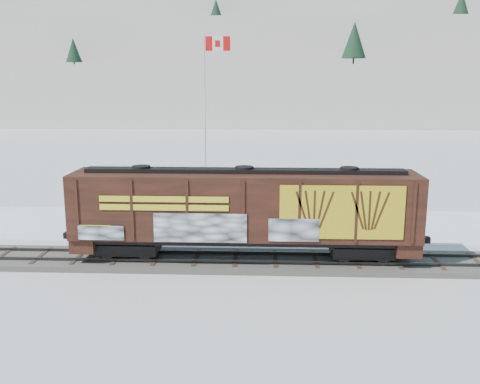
{
  "coord_description": "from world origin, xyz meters",
  "views": [
    {
      "loc": [
        3.34,
        -25.67,
        9.08
      ],
      "look_at": [
        2.09,
        3.0,
        3.08
      ],
      "focal_mm": 40.0,
      "sensor_mm": 36.0,
      "label": 1
    }
  ],
  "objects_px": {
    "car_white": "(258,217)",
    "car_dark": "(279,217)",
    "hopper_railcar": "(244,208)",
    "car_silver": "(182,210)",
    "flagpole": "(207,143)"
  },
  "relations": [
    {
      "from": "flagpole",
      "to": "car_dark",
      "type": "relative_size",
      "value": 2.83
    },
    {
      "from": "car_white",
      "to": "flagpole",
      "type": "bearing_deg",
      "value": 8.17
    },
    {
      "from": "car_white",
      "to": "car_dark",
      "type": "xyz_separation_m",
      "value": [
        1.28,
        0.61,
        -0.18
      ]
    },
    {
      "from": "hopper_railcar",
      "to": "car_white",
      "type": "height_order",
      "value": "hopper_railcar"
    },
    {
      "from": "hopper_railcar",
      "to": "car_silver",
      "type": "bearing_deg",
      "value": 118.2
    },
    {
      "from": "car_silver",
      "to": "car_white",
      "type": "height_order",
      "value": "car_white"
    },
    {
      "from": "hopper_railcar",
      "to": "car_silver",
      "type": "relative_size",
      "value": 4.16
    },
    {
      "from": "hopper_railcar",
      "to": "flagpole",
      "type": "bearing_deg",
      "value": 103.83
    },
    {
      "from": "car_white",
      "to": "car_dark",
      "type": "distance_m",
      "value": 1.43
    },
    {
      "from": "car_dark",
      "to": "hopper_railcar",
      "type": "bearing_deg",
      "value": 178.52
    },
    {
      "from": "flagpole",
      "to": "car_white",
      "type": "xyz_separation_m",
      "value": [
        3.85,
        -6.8,
        -3.77
      ]
    },
    {
      "from": "flagpole",
      "to": "car_silver",
      "type": "relative_size",
      "value": 3.03
    },
    {
      "from": "hopper_railcar",
      "to": "flagpole",
      "type": "relative_size",
      "value": 1.37
    },
    {
      "from": "hopper_railcar",
      "to": "car_dark",
      "type": "distance_m",
      "value": 7.45
    },
    {
      "from": "hopper_railcar",
      "to": "flagpole",
      "type": "distance_m",
      "value": 13.54
    }
  ]
}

